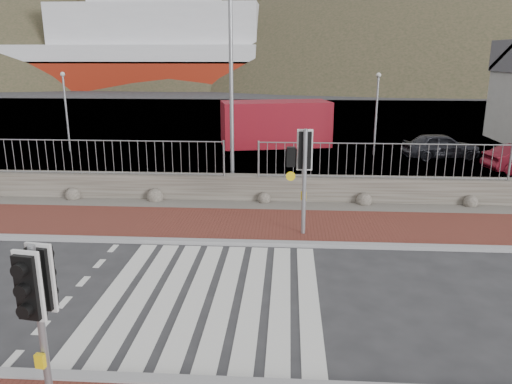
# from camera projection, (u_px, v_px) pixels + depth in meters

# --- Properties ---
(ground) EXTENTS (220.00, 220.00, 0.00)m
(ground) POSITION_uv_depth(u_px,v_px,m) (210.00, 296.00, 10.68)
(ground) COLOR #28282B
(ground) RESTS_ON ground
(sidewalk_far) EXTENTS (40.00, 3.00, 0.08)m
(sidewalk_far) POSITION_uv_depth(u_px,v_px,m) (233.00, 225.00, 15.00)
(sidewalk_far) COLOR brown
(sidewalk_far) RESTS_ON ground
(kerb_near) EXTENTS (40.00, 0.25, 0.12)m
(kerb_near) POSITION_uv_depth(u_px,v_px,m) (181.00, 382.00, 7.78)
(kerb_near) COLOR gray
(kerb_near) RESTS_ON ground
(kerb_far) EXTENTS (40.00, 0.25, 0.12)m
(kerb_far) POSITION_uv_depth(u_px,v_px,m) (227.00, 243.00, 13.55)
(kerb_far) COLOR gray
(kerb_far) RESTS_ON ground
(zebra_crossing) EXTENTS (4.62, 5.60, 0.01)m
(zebra_crossing) POSITION_uv_depth(u_px,v_px,m) (210.00, 295.00, 10.68)
(zebra_crossing) COLOR silver
(zebra_crossing) RESTS_ON ground
(gravel_strip) EXTENTS (40.00, 1.50, 0.06)m
(gravel_strip) POSITION_uv_depth(u_px,v_px,m) (240.00, 206.00, 16.92)
(gravel_strip) COLOR #59544C
(gravel_strip) RESTS_ON ground
(stone_wall) EXTENTS (40.00, 0.60, 0.90)m
(stone_wall) POSITION_uv_depth(u_px,v_px,m) (242.00, 188.00, 17.58)
(stone_wall) COLOR #4D483F
(stone_wall) RESTS_ON ground
(railing) EXTENTS (18.07, 0.07, 1.22)m
(railing) POSITION_uv_depth(u_px,v_px,m) (241.00, 150.00, 17.07)
(railing) COLOR gray
(railing) RESTS_ON stone_wall
(quay) EXTENTS (120.00, 40.00, 0.50)m
(quay) POSITION_uv_depth(u_px,v_px,m) (267.00, 123.00, 37.51)
(quay) COLOR #4C4C4F
(quay) RESTS_ON ground
(water) EXTENTS (220.00, 50.00, 0.05)m
(water) POSITION_uv_depth(u_px,v_px,m) (278.00, 90.00, 71.17)
(water) COLOR #3F4C54
(water) RESTS_ON ground
(ferry) EXTENTS (50.00, 16.00, 20.00)m
(ferry) POSITION_uv_depth(u_px,v_px,m) (118.00, 52.00, 76.09)
(ferry) COLOR maroon
(ferry) RESTS_ON ground
(hills_backdrop) EXTENTS (254.00, 90.00, 100.00)m
(hills_backdrop) POSITION_uv_depth(u_px,v_px,m) (313.00, 198.00, 100.94)
(hills_backdrop) COLOR #2A2F1C
(hills_backdrop) RESTS_ON ground
(traffic_signal_near) EXTENTS (0.40, 0.28, 2.62)m
(traffic_signal_near) POSITION_uv_depth(u_px,v_px,m) (38.00, 297.00, 6.62)
(traffic_signal_near) COLOR gray
(traffic_signal_near) RESTS_ON ground
(traffic_signal_far) EXTENTS (0.73, 0.28, 3.05)m
(traffic_signal_far) POSITION_uv_depth(u_px,v_px,m) (303.00, 160.00, 13.64)
(traffic_signal_far) COLOR gray
(traffic_signal_far) RESTS_ON ground
(streetlight) EXTENTS (1.71, 0.54, 8.16)m
(streetlight) POSITION_uv_depth(u_px,v_px,m) (235.00, 66.00, 17.23)
(streetlight) COLOR gray
(streetlight) RESTS_ON ground
(shipping_container) EXTENTS (6.34, 3.74, 2.47)m
(shipping_container) POSITION_uv_depth(u_px,v_px,m) (276.00, 124.00, 27.92)
(shipping_container) COLOR maroon
(shipping_container) RESTS_ON ground
(car_a) EXTENTS (3.88, 2.02, 1.26)m
(car_a) POSITION_uv_depth(u_px,v_px,m) (441.00, 146.00, 24.59)
(car_a) COLOR black
(car_a) RESTS_ON ground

